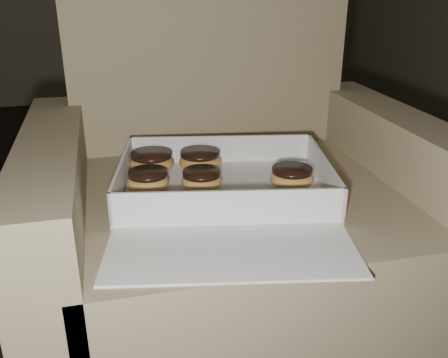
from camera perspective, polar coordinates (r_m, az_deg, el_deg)
floor at (r=1.47m, az=-20.58°, el=-13.41°), size 4.50×4.50×0.00m
armchair at (r=1.16m, az=0.96°, el=-5.30°), size 0.86×0.73×0.90m
bakery_box at (r=1.00m, az=0.33°, el=-1.73°), size 0.50×0.56×0.07m
donut_a at (r=1.03m, az=-8.66°, el=-0.15°), size 0.08×0.08×0.04m
donut_b at (r=1.12m, az=-8.27°, el=1.94°), size 0.10×0.10×0.05m
donut_c at (r=1.04m, az=7.74°, el=0.23°), size 0.09×0.09×0.04m
donut_d at (r=1.02m, az=-2.58°, el=-0.09°), size 0.08×0.08×0.04m
donut_e at (r=1.12m, az=-2.75°, el=2.15°), size 0.09×0.09×0.05m
crumb_a at (r=1.04m, az=9.35°, el=-1.14°), size 0.01×0.01×0.00m
crumb_b at (r=0.93m, az=-0.47°, el=-3.87°), size 0.01×0.01×0.00m
crumb_c at (r=0.98m, az=1.12°, el=-2.44°), size 0.01×0.01×0.00m
crumb_d at (r=0.99m, az=8.84°, el=-2.32°), size 0.01×0.01×0.00m
crumb_e at (r=0.92m, az=-9.59°, el=-4.44°), size 0.01×0.01×0.00m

